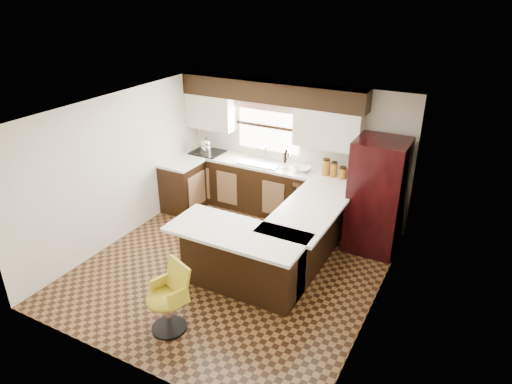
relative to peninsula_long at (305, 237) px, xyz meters
The scene contains 30 objects.
floor 1.18m from the peninsula_long, 145.22° to the right, with size 4.40×4.40×0.00m, color #49301A.
ceiling 2.24m from the peninsula_long, 145.22° to the right, with size 4.40×4.40×0.00m, color silver.
wall_back 1.96m from the peninsula_long, 119.74° to the left, with size 4.40×4.40×0.00m, color beige.
wall_front 3.06m from the peninsula_long, 107.67° to the right, with size 4.40×4.40×0.00m, color beige.
wall_left 3.15m from the peninsula_long, 168.23° to the right, with size 4.40×4.40×0.00m, color beige.
wall_right 1.55m from the peninsula_long, 27.51° to the right, with size 4.40×4.40×0.00m, color beige.
base_cab_back 1.86m from the peninsula_long, 136.64° to the left, with size 3.30×0.60×0.90m, color black.
base_cab_left 2.77m from the peninsula_long, 166.97° to the left, with size 0.60×0.70×0.90m, color black.
counter_back 1.92m from the peninsula_long, 136.64° to the left, with size 3.30×0.60×0.04m, color silver.
counter_left 2.81m from the peninsula_long, 166.97° to the left, with size 0.60×0.70×0.04m, color silver.
soffit 2.60m from the peninsula_long, 132.88° to the left, with size 3.40×0.35×0.36m, color black.
upper_cab_left 3.15m from the peninsula_long, 150.95° to the left, with size 0.94×0.35×0.64m, color beige.
upper_cab_right 1.90m from the peninsula_long, 98.93° to the left, with size 1.14×0.35×0.64m, color beige.
window_pane 2.36m from the peninsula_long, 132.00° to the left, with size 1.20×0.02×0.90m, color white.
valance 2.54m from the peninsula_long, 132.74° to the left, with size 1.30×0.06×0.18m, color #D19B93.
sink 1.95m from the peninsula_long, 138.13° to the left, with size 0.75×0.45×0.03m, color #B2B2B7.
dishwasher 1.05m from the peninsula_long, 109.47° to the left, with size 0.58×0.03×0.78m, color black.
cooktop 2.89m from the peninsula_long, 153.80° to the left, with size 0.58×0.50×0.03m, color black.
peninsula_long is the anchor object (origin of this frame).
peninsula_return 1.11m from the peninsula_long, 118.30° to the right, with size 1.65×0.60×0.90m, color black.
counter_pen_long 0.48m from the peninsula_long, ahead, with size 0.84×1.95×0.04m, color silver.
counter_pen_return 1.29m from the peninsula_long, 117.10° to the right, with size 1.89×0.84×0.04m, color silver.
refrigerator 1.31m from the peninsula_long, 49.92° to the left, with size 0.78×0.75×1.82m, color black.
bar_chair 2.33m from the peninsula_long, 112.97° to the right, with size 0.48×0.48×0.90m, color gold, non-canonical shape.
kettle 2.93m from the peninsula_long, 153.95° to the left, with size 0.21×0.21×0.28m, color silver, non-canonical shape.
percolator 1.69m from the peninsula_long, 125.60° to the left, with size 0.13×0.13×0.30m, color silver.
mixing_bowl 1.51m from the peninsula_long, 115.25° to the left, with size 0.29×0.29×0.07m, color white.
canister_large 1.45m from the peninsula_long, 98.03° to the left, with size 0.14×0.14×0.26m, color #955C1A.
canister_med 1.43m from the peninsula_long, 91.93° to the left, with size 0.12×0.12×0.23m, color #955C1A.
canister_small 1.42m from the peninsula_long, 84.82° to the left, with size 0.14×0.14×0.17m, color #955C1A.
Camera 1 is at (3.03, -4.92, 3.95)m, focal length 32.00 mm.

